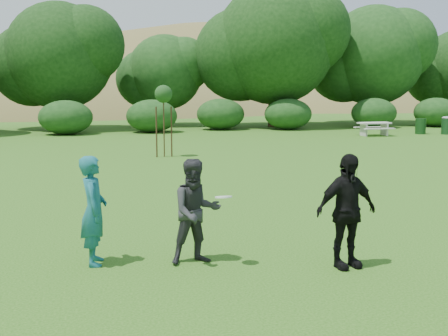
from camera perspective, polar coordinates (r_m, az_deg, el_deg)
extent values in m
plane|color=#19470C|center=(9.41, 4.65, -9.27)|extent=(120.00, 120.00, 0.00)
imported|color=#165B65|center=(9.19, -13.11, -4.22)|extent=(0.46, 0.67, 1.76)
imported|color=#292A2C|center=(9.01, -2.87, -4.44)|extent=(0.88, 0.71, 1.70)
imported|color=black|center=(8.99, 12.32, -4.30)|extent=(1.12, 0.59, 1.81)
cylinder|color=#143916|center=(34.81, 19.34, 4.02)|extent=(0.60, 0.60, 0.90)
cylinder|color=white|center=(8.77, -0.05, -2.96)|extent=(0.27, 0.27, 0.06)
cylinder|color=#3F2918|center=(22.45, -6.12, 4.30)|extent=(0.05, 0.05, 2.50)
sphere|color=#1C4418|center=(22.39, -6.17, 7.50)|extent=(0.70, 0.70, 0.70)
cylinder|color=#3D2818|center=(22.43, -6.87, 3.65)|extent=(0.06, 0.06, 2.00)
cylinder|color=#3C2717|center=(22.51, -5.36, 3.69)|extent=(0.06, 0.06, 2.00)
cube|color=beige|center=(32.81, 15.03, 4.44)|extent=(1.80, 0.75, 0.08)
cube|color=#ACA8A0|center=(32.52, 14.00, 3.77)|extent=(0.10, 0.70, 0.68)
cube|color=beige|center=(33.16, 15.98, 3.78)|extent=(0.10, 0.70, 0.68)
cube|color=beige|center=(32.31, 15.53, 3.86)|extent=(1.80, 0.28, 0.06)
cube|color=beige|center=(33.35, 14.50, 4.04)|extent=(1.80, 0.28, 0.06)
cylinder|color=#153B1B|center=(35.10, 21.68, 3.93)|extent=(0.60, 0.60, 0.90)
ellipsoid|color=gray|center=(35.07, 21.73, 4.75)|extent=(0.60, 0.60, 0.20)
ellipsoid|color=olive|center=(85.41, 1.38, -3.12)|extent=(100.00, 64.00, 52.00)
ellipsoid|color=olive|center=(67.32, -16.07, -0.89)|extent=(80.00, 50.00, 28.00)
ellipsoid|color=olive|center=(76.57, 11.11, 1.22)|extent=(60.00, 44.00, 24.00)
cylinder|color=#3A2616|center=(37.50, -16.18, 5.90)|extent=(0.68, 0.68, 2.80)
sphere|color=#194214|center=(37.51, -16.39, 10.88)|extent=(6.73, 6.73, 6.73)
cylinder|color=#3A2616|center=(39.94, -5.95, 5.95)|extent=(0.60, 0.60, 2.27)
sphere|color=#194214|center=(39.92, -6.01, 9.65)|extent=(5.22, 5.22, 5.22)
cylinder|color=#3A2616|center=(38.71, 5.09, 6.66)|extent=(0.76, 0.76, 3.32)
sphere|color=#194214|center=(38.79, 5.17, 12.43)|extent=(8.12, 8.12, 8.12)
cylinder|color=#3A2616|center=(42.95, 14.80, 6.36)|extent=(0.71, 0.71, 2.97)
sphere|color=#194214|center=(42.98, 14.98, 10.99)|extent=(7.19, 7.19, 7.19)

